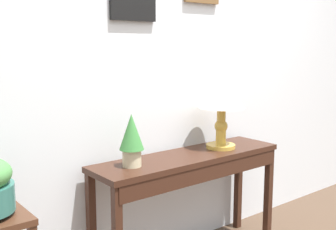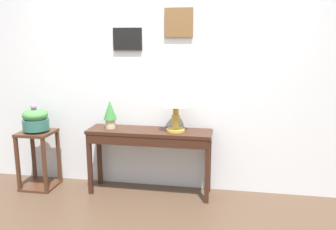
% 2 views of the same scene
% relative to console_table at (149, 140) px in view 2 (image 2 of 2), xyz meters
% --- Properties ---
extents(back_wall_with_art, '(9.00, 0.13, 2.80)m').
position_rel_console_table_xyz_m(back_wall_with_art, '(0.13, 0.29, 0.78)').
color(back_wall_with_art, silver).
rests_on(back_wall_with_art, ground).
extents(console_table, '(1.33, 0.35, 0.72)m').
position_rel_console_table_xyz_m(console_table, '(0.00, 0.00, 0.00)').
color(console_table, '#381E14').
rests_on(console_table, ground).
extents(table_lamp, '(0.32, 0.32, 0.51)m').
position_rel_console_table_xyz_m(table_lamp, '(0.28, 0.02, 0.46)').
color(table_lamp, gold).
rests_on(table_lamp, console_table).
extents(potted_plant_on_console, '(0.14, 0.14, 0.31)m').
position_rel_console_table_xyz_m(potted_plant_on_console, '(-0.44, 0.03, 0.27)').
color(potted_plant_on_console, beige).
rests_on(potted_plant_on_console, console_table).
extents(pedestal_stand_left, '(0.37, 0.37, 0.66)m').
position_rel_console_table_xyz_m(pedestal_stand_left, '(-1.28, -0.05, -0.28)').
color(pedestal_stand_left, '#472819').
rests_on(pedestal_stand_left, ground).
extents(planter_bowl_wide, '(0.29, 0.29, 0.32)m').
position_rel_console_table_xyz_m(planter_bowl_wide, '(-1.28, -0.05, 0.19)').
color(planter_bowl_wide, '#2D665B').
rests_on(planter_bowl_wide, pedestal_stand_left).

